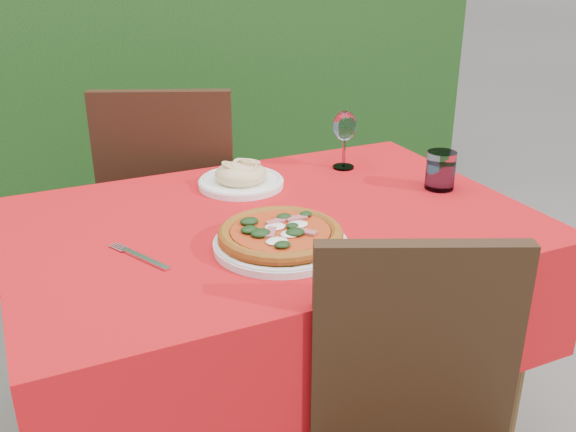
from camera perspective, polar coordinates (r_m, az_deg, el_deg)
name	(u,v)px	position (r m, az deg, el deg)	size (l,w,h in m)	color
hedge	(130,55)	(2.98, -13.85, 13.72)	(3.20, 0.55, 1.78)	black
dining_table	(273,271)	(1.65, -1.36, -4.95)	(1.26, 0.86, 0.75)	#493217
chair_far	(173,203)	(2.23, -10.20, 1.12)	(0.57, 0.57, 0.96)	black
pizza_plate	(281,237)	(1.42, -0.67, -1.91)	(0.32, 0.32, 0.06)	silver
pasta_plate	(241,178)	(1.79, -4.21, 3.40)	(0.24, 0.24, 0.07)	white
water_glass	(440,172)	(1.81, 13.39, 3.81)	(0.08, 0.08, 0.11)	silver
wine_glass	(345,129)	(1.91, 5.06, 7.75)	(0.07, 0.07, 0.17)	silver
fork	(145,259)	(1.41, -12.57, -3.73)	(0.03, 0.20, 0.01)	silver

